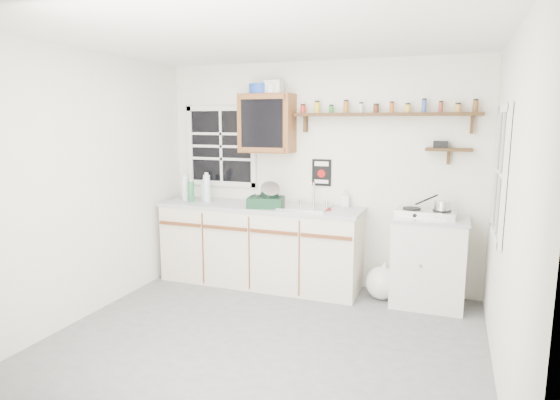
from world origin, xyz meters
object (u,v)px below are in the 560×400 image
(spice_shelf, at_px, (383,113))
(dish_rack, at_px, (267,199))
(right_cabinet, at_px, (428,261))
(upper_cabinet, at_px, (267,123))
(main_cabinet, at_px, (260,244))
(hotplate, at_px, (426,213))

(spice_shelf, distance_m, dish_rack, 1.52)
(right_cabinet, height_order, upper_cabinet, upper_cabinet)
(main_cabinet, bearing_deg, right_cabinet, 0.79)
(right_cabinet, xyz_separation_m, upper_cabinet, (-1.80, 0.12, 1.37))
(main_cabinet, distance_m, upper_cabinet, 1.37)
(upper_cabinet, bearing_deg, right_cabinet, -3.76)
(main_cabinet, distance_m, spice_shelf, 1.98)
(right_cabinet, relative_size, dish_rack, 2.15)
(right_cabinet, bearing_deg, spice_shelf, 160.47)
(dish_rack, bearing_deg, main_cabinet, 132.42)
(main_cabinet, distance_m, right_cabinet, 1.84)
(hotplate, bearing_deg, upper_cabinet, -178.62)
(main_cabinet, xyz_separation_m, spice_shelf, (1.31, 0.21, 1.47))
(hotplate, bearing_deg, dish_rack, -170.60)
(upper_cabinet, bearing_deg, main_cabinet, -103.68)
(upper_cabinet, distance_m, hotplate, 1.97)
(right_cabinet, distance_m, upper_cabinet, 2.26)
(right_cabinet, height_order, dish_rack, dish_rack)
(right_cabinet, relative_size, spice_shelf, 0.48)
(upper_cabinet, xyz_separation_m, hotplate, (1.76, -0.14, -0.88))
(main_cabinet, relative_size, hotplate, 3.82)
(dish_rack, bearing_deg, hotplate, -7.25)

